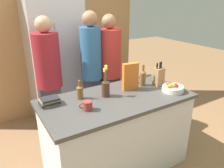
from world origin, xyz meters
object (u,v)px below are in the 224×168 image
(refrigerator, at_px, (56,62))
(bottle_vinegar, at_px, (143,77))
(book_stack, at_px, (49,101))
(person_in_red_tee, at_px, (109,67))
(person_at_sink, at_px, (49,76))
(coffee_mug, at_px, (87,106))
(cereal_box, at_px, (130,77))
(flower_vase, at_px, (106,87))
(bottle_wine, at_px, (80,92))
(fruit_bowl, at_px, (173,87))
(person_in_blue, at_px, (91,67))
(bottle_oil, at_px, (125,76))
(knife_block, at_px, (159,76))

(refrigerator, relative_size, bottle_vinegar, 7.30)
(book_stack, distance_m, person_in_red_tee, 1.24)
(person_at_sink, bearing_deg, coffee_mug, -72.01)
(cereal_box, xyz_separation_m, book_stack, (-0.92, 0.10, -0.12))
(flower_vase, distance_m, book_stack, 0.60)
(bottle_wine, bearing_deg, person_at_sink, 99.53)
(flower_vase, height_order, cereal_box, flower_vase)
(bottle_vinegar, bearing_deg, bottle_wine, 176.52)
(coffee_mug, height_order, person_at_sink, person_at_sink)
(person_in_red_tee, bearing_deg, flower_vase, -112.22)
(flower_vase, distance_m, person_at_sink, 0.89)
(bottle_vinegar, height_order, person_in_red_tee, person_in_red_tee)
(fruit_bowl, height_order, person_in_red_tee, person_in_red_tee)
(refrigerator, height_order, flower_vase, refrigerator)
(person_in_blue, bearing_deg, flower_vase, -89.67)
(bottle_vinegar, relative_size, person_at_sink, 0.15)
(bottle_wine, height_order, person_in_red_tee, person_in_red_tee)
(fruit_bowl, xyz_separation_m, flower_vase, (-0.73, 0.28, 0.06))
(cereal_box, distance_m, coffee_mug, 0.69)
(cereal_box, xyz_separation_m, bottle_vinegar, (0.20, 0.02, -0.05))
(cereal_box, xyz_separation_m, person_at_sink, (-0.72, 0.78, -0.09))
(bottle_oil, height_order, person_in_blue, person_in_blue)
(coffee_mug, xyz_separation_m, person_in_blue, (0.50, 0.91, 0.06))
(refrigerator, relative_size, person_in_blue, 1.10)
(coffee_mug, xyz_separation_m, book_stack, (-0.27, 0.30, -0.01))
(knife_block, relative_size, coffee_mug, 2.42)
(bottle_oil, xyz_separation_m, person_in_red_tee, (0.09, 0.54, -0.04))
(refrigerator, bearing_deg, knife_block, -60.26)
(fruit_bowl, bearing_deg, bottle_wine, 159.65)
(bottle_oil, xyz_separation_m, bottle_vinegar, (0.14, -0.17, 0.00))
(fruit_bowl, bearing_deg, refrigerator, 116.53)
(person_in_red_tee, bearing_deg, book_stack, -138.57)
(coffee_mug, relative_size, bottle_vinegar, 0.47)
(cereal_box, distance_m, bottle_oil, 0.21)
(coffee_mug, relative_size, bottle_oil, 0.49)
(coffee_mug, height_order, person_in_red_tee, person_in_red_tee)
(bottle_wine, bearing_deg, flower_vase, -18.62)
(coffee_mug, bearing_deg, fruit_bowl, -5.34)
(person_in_red_tee, bearing_deg, fruit_bowl, -66.04)
(person_in_red_tee, bearing_deg, person_at_sink, -172.52)
(coffee_mug, relative_size, person_in_blue, 0.07)
(bottle_oil, bearing_deg, coffee_mug, -151.06)
(bottle_oil, distance_m, bottle_vinegar, 0.22)
(coffee_mug, bearing_deg, flower_vase, 30.72)
(book_stack, relative_size, bottle_vinegar, 0.73)
(fruit_bowl, bearing_deg, cereal_box, 142.36)
(coffee_mug, height_order, person_in_blue, person_in_blue)
(knife_block, height_order, person_in_red_tee, person_in_red_tee)
(coffee_mug, bearing_deg, person_at_sink, 94.47)
(refrigerator, bearing_deg, fruit_bowl, -63.47)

